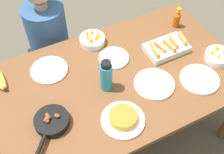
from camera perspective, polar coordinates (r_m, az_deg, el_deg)
ground_plane at (r=2.45m, az=-0.00°, el=-11.34°), size 14.00×14.00×0.00m
dining_table at (r=1.91m, az=-0.00°, el=-2.17°), size 1.76×0.99×0.72m
melon_tray at (r=2.04m, az=11.02°, el=5.88°), size 0.30×0.19×0.09m
skillet at (r=1.67m, az=-12.19°, el=-8.88°), size 0.26×0.29×0.08m
frittata_plate_center at (r=1.64m, az=2.25°, el=-8.41°), size 0.26×0.26×0.06m
empty_plate_near_front at (r=1.92m, az=17.34°, el=-0.44°), size 0.26×0.26×0.02m
empty_plate_far_left at (r=1.96m, az=0.39°, el=3.91°), size 0.21×0.21×0.02m
empty_plate_far_right at (r=1.93m, az=-12.63°, el=1.40°), size 0.25×0.25×0.02m
empty_plate_mid_edge at (r=1.83m, az=8.57°, el=-1.41°), size 0.26×0.26×0.02m
fruit_bowl_mango at (r=2.08m, az=20.82°, el=4.00°), size 0.19×0.19×0.11m
fruit_bowl_citrus at (r=2.07m, az=-3.99°, el=7.60°), size 0.19×0.19×0.10m
water_bottle at (r=1.72m, az=-1.18°, el=0.19°), size 0.08×0.08×0.24m
hot_sauce_bottle at (r=2.23m, az=13.06°, el=11.48°), size 0.05×0.05×0.17m
person_figure at (r=2.43m, az=-12.24°, el=5.54°), size 0.35×0.35×1.16m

